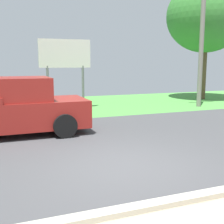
{
  "coord_description": "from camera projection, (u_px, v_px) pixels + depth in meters",
  "views": [
    {
      "loc": [
        -2.61,
        -5.96,
        2.35
      ],
      "look_at": [
        0.05,
        1.0,
        1.1
      ],
      "focal_mm": 47.27,
      "sensor_mm": 36.0,
      "label": 1
    }
  ],
  "objects": [
    {
      "name": "roadside_billboard",
      "position": [
        65.0,
        59.0,
        14.69
      ],
      "size": [
        2.6,
        0.12,
        3.5
      ],
      "color": "slate",
      "rests_on": "ground_plane"
    },
    {
      "name": "pickup_truck",
      "position": [
        7.0,
        109.0,
        9.55
      ],
      "size": [
        5.2,
        2.28,
        1.88
      ],
      "rotation": [
        0.0,
        0.0,
        -0.12
      ],
      "color": "maroon",
      "rests_on": "ground_plane"
    },
    {
      "name": "utility_pole",
      "position": [
        202.0,
        35.0,
        15.39
      ],
      "size": [
        1.8,
        0.24,
        7.22
      ],
      "color": "gray",
      "rests_on": "ground_plane"
    },
    {
      "name": "ground_plane",
      "position": [
        89.0,
        138.0,
        9.52
      ],
      "size": [
        40.0,
        22.0,
        0.2
      ],
      "color": "#424244"
    },
    {
      "name": "tree_center_back",
      "position": [
        206.0,
        16.0,
        18.46
      ],
      "size": [
        4.95,
        4.95,
        7.48
      ],
      "color": "brown",
      "rests_on": "ground_plane"
    }
  ]
}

